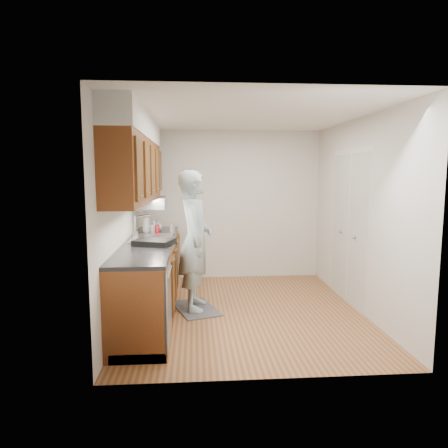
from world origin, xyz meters
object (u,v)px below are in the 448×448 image
object	(u,v)px
person	(195,231)
soap_bottle_c	(158,225)
soda_can	(157,229)
dish_rack	(154,242)
soap_bottle_a	(146,222)
steel_can	(172,229)
soap_bottle_b	(154,227)

from	to	relation	value
person	soap_bottle_c	distance (m)	1.00
soda_can	dish_rack	bearing A→B (deg)	-86.96
dish_rack	soap_bottle_a	bearing A→B (deg)	121.12
soda_can	steel_can	world-z (taller)	steel_can
soap_bottle_a	soap_bottle_c	xyz separation A→B (m)	(0.14, 0.21, -0.07)
person	steel_can	distance (m)	0.59
soap_bottle_c	steel_can	distance (m)	0.41
soap_bottle_b	steel_can	distance (m)	0.27
steel_can	dish_rack	world-z (taller)	steel_can
soap_bottle_a	soap_bottle_b	world-z (taller)	soap_bottle_a
soap_bottle_a	soda_can	size ratio (longest dim) A/B	2.35
person	soap_bottle_a	size ratio (longest dim) A/B	6.89
person	steel_can	xyz separation A→B (m)	(-0.32, 0.49, -0.03)
steel_can	dish_rack	xyz separation A→B (m)	(-0.16, -0.88, -0.03)
person	soap_bottle_b	size ratio (longest dim) A/B	11.70
soap_bottle_a	soap_bottle_b	xyz separation A→B (m)	(0.12, -0.05, -0.06)
person	soap_bottle_a	bearing A→B (deg)	50.70
soda_can	soap_bottle_b	bearing A→B (deg)	121.72
person	dish_rack	distance (m)	0.63
soap_bottle_c	person	bearing A→B (deg)	-56.38
soap_bottle_a	dish_rack	size ratio (longest dim) A/B	0.70
dish_rack	soap_bottle_b	bearing A→B (deg)	114.92
soap_bottle_b	soap_bottle_a	bearing A→B (deg)	155.35
soap_bottle_b	soda_can	bearing A→B (deg)	-58.28
soda_can	steel_can	bearing A→B (deg)	-2.78
soap_bottle_c	dish_rack	bearing A→B (deg)	-86.87
person	soap_bottle_c	xyz separation A→B (m)	(-0.55, 0.83, -0.02)
soap_bottle_b	soap_bottle_c	distance (m)	0.26
soap_bottle_a	soda_can	distance (m)	0.22
person	steel_can	size ratio (longest dim) A/B	15.19
person	soda_can	size ratio (longest dim) A/B	16.19
soap_bottle_b	dish_rack	size ratio (longest dim) A/B	0.41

